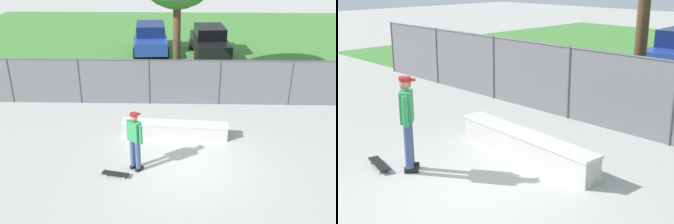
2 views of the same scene
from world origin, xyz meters
TOP-DOWN VIEW (x-y plane):
  - ground_plane at (0.00, 0.00)m, footprint 80.00×80.00m
  - concrete_ledge at (-0.35, 1.78)m, footprint 3.65×0.76m
  - skateboarder at (-1.47, -0.25)m, footprint 0.49×0.44m
  - skateboard at (-2.03, -0.61)m, footprint 0.82×0.36m
  - chainlink_fence at (0.00, 4.58)m, footprint 19.86×0.07m

SIDE VIEW (x-z plane):
  - ground_plane at x=0.00m, z-range 0.00..0.00m
  - skateboard at x=-2.03m, z-range 0.03..0.12m
  - concrete_ledge at x=-0.35m, z-range 0.00..0.55m
  - chainlink_fence at x=0.00m, z-range 0.08..1.97m
  - skateboarder at x=-1.47m, z-range 0.11..1.95m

